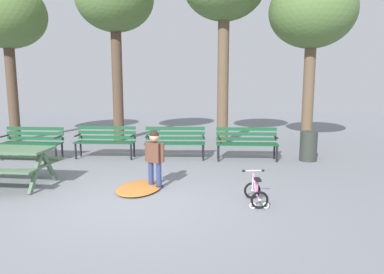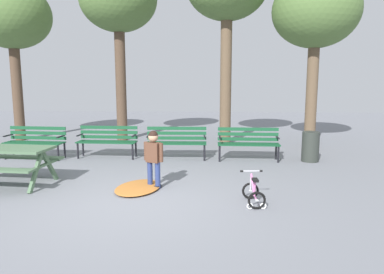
{
  "view_description": "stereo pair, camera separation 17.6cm",
  "coord_description": "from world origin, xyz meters",
  "views": [
    {
      "loc": [
        1.18,
        -5.89,
        2.09
      ],
      "look_at": [
        0.93,
        1.93,
        0.85
      ],
      "focal_mm": 33.59,
      "sensor_mm": 36.0,
      "label": 1
    },
    {
      "loc": [
        1.35,
        -5.88,
        2.09
      ],
      "look_at": [
        0.93,
        1.93,
        0.85
      ],
      "focal_mm": 33.59,
      "sensor_mm": 36.0,
      "label": 2
    }
  ],
  "objects": [
    {
      "name": "park_bench_left",
      "position": [
        -1.47,
        3.64,
        0.51
      ],
      "size": [
        1.61,
        0.51,
        0.85
      ],
      "color": "#144728",
      "rests_on": "ground"
    },
    {
      "name": "park_bench_far_right",
      "position": [
        2.32,
        3.48,
        0.51
      ],
      "size": [
        1.61,
        0.48,
        0.85
      ],
      "color": "#144728",
      "rests_on": "ground"
    },
    {
      "name": "park_bench_right",
      "position": [
        0.42,
        3.56,
        0.51
      ],
      "size": [
        1.61,
        0.5,
        0.85
      ],
      "color": "#144728",
      "rests_on": "ground"
    },
    {
      "name": "tree_left",
      "position": [
        -1.79,
        6.5,
        4.7
      ],
      "size": [
        2.6,
        2.6,
        5.89
      ],
      "color": "brown",
      "rests_on": "ground"
    },
    {
      "name": "child_standing",
      "position": [
        0.24,
        0.87,
        0.67
      ],
      "size": [
        0.4,
        0.26,
        1.13
      ],
      "color": "navy",
      "rests_on": "ground"
    },
    {
      "name": "tree_far_left",
      "position": [
        -5.39,
        6.31,
        4.17
      ],
      "size": [
        2.6,
        2.6,
        5.34
      ],
      "color": "brown",
      "rests_on": "ground"
    },
    {
      "name": "kids_bicycle",
      "position": [
        2.08,
        0.04,
        0.2
      ],
      "size": [
        0.41,
        0.59,
        0.54
      ],
      "color": "black",
      "rests_on": "ground"
    },
    {
      "name": "leaf_pile",
      "position": [
        -0.06,
        0.77,
        0.04
      ],
      "size": [
        1.05,
        1.31,
        0.07
      ],
      "primitive_type": "ellipsoid",
      "rotation": [
        0.0,
        0.0,
        1.35
      ],
      "color": "#B26B2D",
      "rests_on": "ground"
    },
    {
      "name": "ground",
      "position": [
        0.0,
        0.0,
        0.0
      ],
      "size": [
        36.0,
        36.0,
        0.0
      ],
      "primitive_type": "plane",
      "color": "slate"
    },
    {
      "name": "trash_bin",
      "position": [
        3.92,
        3.42,
        0.39
      ],
      "size": [
        0.44,
        0.44,
        0.78
      ],
      "primitive_type": "cylinder",
      "color": "#2D332D",
      "rests_on": "ground"
    },
    {
      "name": "tree_right",
      "position": [
        4.44,
        5.48,
        4.08
      ],
      "size": [
        2.6,
        2.6,
        5.25
      ],
      "color": "brown",
      "rests_on": "ground"
    },
    {
      "name": "park_bench_far_left",
      "position": [
        -3.37,
        3.4,
        0.51
      ],
      "size": [
        1.63,
        0.57,
        0.85
      ],
      "color": "#144728",
      "rests_on": "ground"
    },
    {
      "name": "picnic_table",
      "position": [
        -2.76,
        0.94,
        0.59
      ],
      "size": [
        1.91,
        1.49,
        0.79
      ],
      "color": "#4C6B4C",
      "rests_on": "ground"
    }
  ]
}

